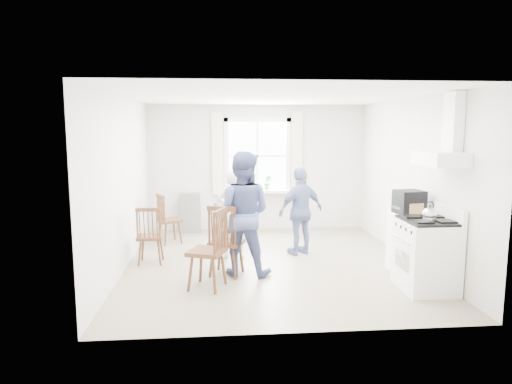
# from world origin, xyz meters

# --- Properties ---
(room_shell) EXTENTS (4.62, 5.12, 2.64)m
(room_shell) POSITION_xyz_m (0.00, 0.00, 1.30)
(room_shell) COLOR gray
(room_shell) RESTS_ON ground
(window_assembly) EXTENTS (1.88, 0.24, 1.70)m
(window_assembly) POSITION_xyz_m (0.00, 2.45, 1.46)
(window_assembly) COLOR white
(window_assembly) RESTS_ON room_shell
(range_hood) EXTENTS (0.45, 0.76, 0.94)m
(range_hood) POSITION_xyz_m (2.07, -1.35, 1.90)
(range_hood) COLOR white
(range_hood) RESTS_ON room_shell
(shelf_unit) EXTENTS (0.40, 0.30, 0.80)m
(shelf_unit) POSITION_xyz_m (-1.40, 2.33, 0.40)
(shelf_unit) COLOR gray
(shelf_unit) RESTS_ON ground
(gas_stove) EXTENTS (0.68, 0.76, 1.12)m
(gas_stove) POSITION_xyz_m (1.91, -1.35, 0.48)
(gas_stove) COLOR white
(gas_stove) RESTS_ON ground
(kettle) EXTENTS (0.18, 0.18, 0.26)m
(kettle) POSITION_xyz_m (1.87, -1.45, 1.04)
(kettle) COLOR silver
(kettle) RESTS_ON gas_stove
(low_cabinet) EXTENTS (0.50, 0.55, 0.90)m
(low_cabinet) POSITION_xyz_m (1.98, -0.65, 0.45)
(low_cabinet) COLOR white
(low_cabinet) RESTS_ON ground
(stereo_stack) EXTENTS (0.42, 0.39, 0.34)m
(stereo_stack) POSITION_xyz_m (1.94, -0.67, 1.07)
(stereo_stack) COLOR black
(stereo_stack) RESTS_ON low_cabinet
(cardboard_box) EXTENTS (0.32, 0.28, 0.17)m
(cardboard_box) POSITION_xyz_m (1.96, -0.79, 0.99)
(cardboard_box) COLOR #A0854D
(cardboard_box) RESTS_ON low_cabinet
(windsor_chair_a) EXTENTS (0.40, 0.39, 0.93)m
(windsor_chair_a) POSITION_xyz_m (-1.90, 0.07, 0.57)
(windsor_chair_a) COLOR #442616
(windsor_chair_a) RESTS_ON ground
(windsor_chair_b) EXTENTS (0.57, 0.56, 1.06)m
(windsor_chair_b) POSITION_xyz_m (-0.75, -0.62, 0.65)
(windsor_chair_b) COLOR #442616
(windsor_chair_b) RESTS_ON ground
(windsor_chair_c) EXTENTS (0.59, 0.59, 1.10)m
(windsor_chair_c) POSITION_xyz_m (-0.87, -1.08, 0.67)
(windsor_chair_c) COLOR #442616
(windsor_chair_c) RESTS_ON ground
(person_left) EXTENTS (0.67, 0.67, 1.49)m
(person_left) POSITION_xyz_m (-0.59, 0.32, 0.74)
(person_left) COLOR white
(person_left) RESTS_ON ground
(person_mid) EXTENTS (1.08, 1.08, 1.80)m
(person_mid) POSITION_xyz_m (-0.48, -0.49, 0.90)
(person_mid) COLOR #465283
(person_mid) RESTS_ON ground
(person_right) EXTENTS (1.16, 1.16, 1.48)m
(person_right) POSITION_xyz_m (0.56, 0.50, 0.74)
(person_right) COLOR navy
(person_right) RESTS_ON ground
(potted_plant) EXTENTS (0.19, 0.19, 0.30)m
(potted_plant) POSITION_xyz_m (0.20, 2.36, 1.00)
(potted_plant) COLOR #34763D
(potted_plant) RESTS_ON window_assembly
(windsor_chair_d) EXTENTS (0.52, 0.52, 0.93)m
(windsor_chair_d) POSITION_xyz_m (-1.82, 1.41, 0.57)
(windsor_chair_d) COLOR #442616
(windsor_chair_d) RESTS_ON ground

